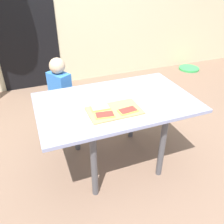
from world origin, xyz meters
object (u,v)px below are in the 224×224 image
Objects in this scene: child_left at (61,93)px; pizza_slice_near_right at (128,110)px; plate_white_right at (142,91)px; pizza_slice_near_left at (105,115)px; pizza_slice_far_left at (100,108)px; dining_table at (116,109)px; cutting_board at (114,111)px; garden_hose_coil at (189,68)px; plate_white_left at (67,98)px.

pizza_slice_near_right is at bearing -65.96° from child_left.
child_left is at bearing 138.90° from plate_white_right.
pizza_slice_near_left is 1.04× the size of pizza_slice_far_left.
dining_table is 3.17× the size of cutting_board.
pizza_slice_far_left reaches higher than garden_hose_coil.
cutting_board is at bearing -147.30° from plate_white_right.
cutting_board is 2.70× the size of pizza_slice_near_right.
pizza_slice_near_left is at bearing -91.75° from pizza_slice_far_left.
pizza_slice_far_left is at bearing -151.95° from dining_table.
dining_table is at bearing -27.17° from plate_white_left.
pizza_slice_near_left is (-0.18, -0.21, 0.10)m from dining_table.
plate_white_left is at bearing 131.36° from cutting_board.
plate_white_right is at bearing 31.77° from pizza_slice_near_left.
dining_table is 8.55× the size of pizza_slice_near_right.
dining_table is at bearing -60.37° from child_left.
dining_table is at bearing -164.14° from plate_white_right.
pizza_slice_near_right is 0.17× the size of child_left.
dining_table is 6.24× the size of plate_white_right.
pizza_slice_near_right is 0.73× the size of plate_white_left.
pizza_slice_near_left is 0.19m from pizza_slice_near_right.
plate_white_left is (-0.21, 0.41, -0.02)m from pizza_slice_near_left.
child_left is (-0.20, 0.76, -0.20)m from pizza_slice_far_left.
pizza_slice_near_right is at bearing -137.96° from garden_hose_coil.
pizza_slice_far_left is 0.72× the size of plate_white_right.
plate_white_left is 0.69m from plate_white_right.
plate_white_right is (0.47, 0.29, -0.02)m from pizza_slice_near_left.
cutting_board is at bearing -48.64° from plate_white_left.
child_left is at bearing 110.17° from cutting_board.
plate_white_right is at bearing 46.91° from pizza_slice_near_right.
plate_white_right reaches higher than dining_table.
dining_table is at bearing 49.25° from pizza_slice_near_left.
cutting_board is 0.12m from pizza_slice_near_left.
plate_white_left is at bearing -91.21° from child_left.
plate_white_right is at bearing 32.70° from cutting_board.
pizza_slice_far_left is 0.41× the size of garden_hose_coil.
dining_table is 8.39× the size of pizza_slice_near_left.
child_left is (-0.67, 0.58, -0.18)m from plate_white_right.
dining_table is 8.72× the size of pizza_slice_far_left.
pizza_slice_near_right is (0.01, -0.21, 0.10)m from dining_table.
plate_white_left is 0.58× the size of garden_hose_coil.
cutting_board is 1.14× the size of garden_hose_coil.
plate_white_right is at bearing -138.71° from garden_hose_coil.
child_left is 2.42× the size of garden_hose_coil.
cutting_board is at bearing -31.28° from pizza_slice_far_left.
plate_white_left and plate_white_right have the same top height.
pizza_slice_near_right is 0.42× the size of garden_hose_coil.
pizza_slice_far_left is at bearing -54.09° from plate_white_left.
pizza_slice_near_left is 0.92m from child_left.
pizza_slice_near_left is at bearing 178.61° from pizza_slice_near_right.
pizza_slice_near_right is (0.19, -0.00, 0.00)m from pizza_slice_near_left.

